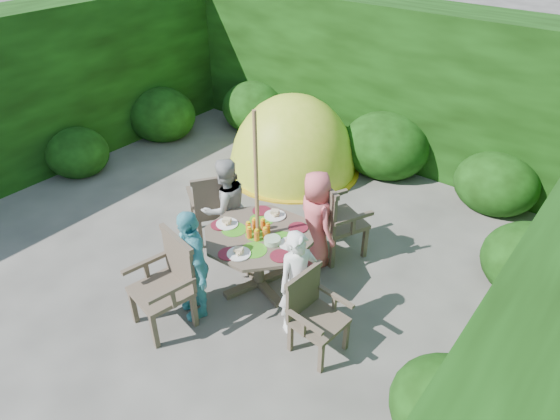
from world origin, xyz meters
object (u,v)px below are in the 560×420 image
Objects in this scene: garden_chair_left at (214,206)px; child_front at (193,264)px; parasol_pole at (257,207)px; child_back at (316,220)px; child_right at (298,283)px; dome_tent at (292,169)px; child_left at (225,207)px; garden_chair_front at (167,282)px; garden_chair_right at (314,313)px; garden_chair_back at (334,218)px; patio_table at (258,243)px.

child_front is at bearing 69.57° from garden_chair_left.
parasol_pole reaches higher than child_back.
child_right is 0.96× the size of child_back.
child_left is at bearing -57.75° from dome_tent.
child_right is (1.13, 0.76, 0.07)m from garden_chair_front.
garden_chair_right is 0.83× the size of garden_chair_back.
parasol_pole is 0.94m from child_right.
dome_tent is at bearing 45.36° from garden_chair_right.
child_left reaches higher than garden_chair_right.
garden_chair_left is 1.52m from garden_chair_front.
child_front is at bearing 96.18° from garden_chair_back.
child_left is at bearing 142.90° from child_front.
garden_chair_back reaches higher than garden_chair_right.
garden_chair_right is 1.37m from child_front.
patio_table is at bearing 93.79° from child_right.
child_back is at bearing 131.75° from child_left.
parasol_pole is (-0.00, 0.00, 0.48)m from patio_table.
patio_table is 1.27× the size of child_back.
child_left is (0.29, -0.08, 0.13)m from garden_chair_left.
patio_table is at bearing 106.15° from garden_chair_left.
garden_chair_back is 2.37m from dome_tent.
patio_table is 0.81m from child_left.
child_front reaches higher than child_left.
patio_table is at bearing 81.46° from garden_chair_front.
child_left is at bearing 93.86° from child_right.
patio_table is at bearing 97.60° from child_front.
dome_tent reaches higher than garden_chair_back.
garden_chair_back is 2.18m from garden_chair_front.
child_front is at bearing -54.71° from dome_tent.
parasol_pole is at bearing 95.80° from child_back.
child_right reaches higher than garden_chair_back.
garden_chair_right is at bearing 43.14° from child_front.
patio_table is 0.62× the size of dome_tent.
child_left is at bearing 160.63° from parasol_pole.
child_left is (-1.79, 0.65, 0.19)m from garden_chair_right.
child_front is at bearing 79.96° from garden_chair_front.
garden_chair_left is at bearing -64.36° from dome_tent.
patio_table is at bearing -6.56° from parasol_pole.
child_front is (-0.27, -0.75, -0.44)m from parasol_pole.
child_left reaches higher than patio_table.
parasol_pole is 1.73× the size of child_back.
parasol_pole is 3.09m from dome_tent.
patio_table is 1.22× the size of child_front.
child_front reaches higher than garden_chair_right.
parasol_pole is 0.93m from child_back.
garden_chair_left is 0.75× the size of child_left.
garden_chair_right is at bearing 105.03° from garden_chair_left.
patio_table is at bearing 86.82° from child_left.
garden_chair_back reaches higher than garden_chair_front.
dome_tent is at bearing 136.59° from child_front.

